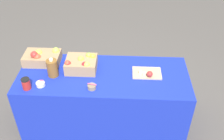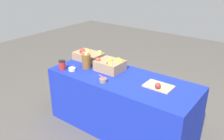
# 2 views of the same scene
# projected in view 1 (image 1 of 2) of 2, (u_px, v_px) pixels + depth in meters

# --- Properties ---
(ground_plane) EXTENTS (10.00, 10.00, 0.00)m
(ground_plane) POSITION_uv_depth(u_px,v_px,m) (104.00, 120.00, 3.36)
(ground_plane) COLOR #56514C
(table) EXTENTS (1.90, 0.76, 0.74)m
(table) POSITION_uv_depth(u_px,v_px,m) (104.00, 99.00, 3.14)
(table) COLOR #192DB7
(table) RESTS_ON ground_plane
(apple_crate_left) EXTENTS (0.41, 0.27, 0.18)m
(apple_crate_left) POSITION_uv_depth(u_px,v_px,m) (42.00, 57.00, 3.06)
(apple_crate_left) COLOR tan
(apple_crate_left) RESTS_ON table
(apple_crate_middle) EXTENTS (0.34, 0.29, 0.17)m
(apple_crate_middle) POSITION_uv_depth(u_px,v_px,m) (81.00, 64.00, 2.94)
(apple_crate_middle) COLOR tan
(apple_crate_middle) RESTS_ON table
(cutting_board_front) EXTENTS (0.32, 0.21, 0.09)m
(cutting_board_front) POSITION_uv_depth(u_px,v_px,m) (147.00, 73.00, 2.90)
(cutting_board_front) COLOR #D1B284
(cutting_board_front) RESTS_ON table
(sample_bowl_near) EXTENTS (0.10, 0.09, 0.10)m
(sample_bowl_near) POSITION_uv_depth(u_px,v_px,m) (92.00, 87.00, 2.71)
(sample_bowl_near) COLOR gray
(sample_bowl_near) RESTS_ON table
(sample_bowl_mid) EXTENTS (0.09, 0.09, 0.09)m
(sample_bowl_mid) POSITION_uv_depth(u_px,v_px,m) (41.00, 84.00, 2.75)
(sample_bowl_mid) COLOR silver
(sample_bowl_mid) RESTS_ON table
(cider_jug) EXTENTS (0.12, 0.12, 0.22)m
(cider_jug) POSITION_uv_depth(u_px,v_px,m) (52.00, 68.00, 2.84)
(cider_jug) COLOR brown
(cider_jug) RESTS_ON table
(coffee_cup) EXTENTS (0.09, 0.09, 0.12)m
(coffee_cup) POSITION_uv_depth(u_px,v_px,m) (26.00, 84.00, 2.69)
(coffee_cup) COLOR red
(coffee_cup) RESTS_ON table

